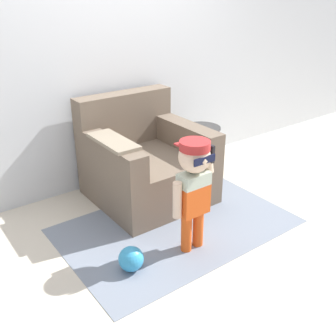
% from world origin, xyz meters
% --- Properties ---
extents(ground_plane, '(10.00, 10.00, 0.00)m').
position_xyz_m(ground_plane, '(0.00, 0.00, 0.00)').
color(ground_plane, beige).
extents(wall_back, '(10.00, 0.05, 2.60)m').
position_xyz_m(wall_back, '(0.00, 0.85, 1.30)').
color(wall_back, silver).
rests_on(wall_back, ground_plane).
extents(armchair, '(1.00, 1.00, 0.94)m').
position_xyz_m(armchair, '(-0.02, 0.32, 0.34)').
color(armchair, '#6B5B4C').
rests_on(armchair, ground_plane).
extents(person_child, '(0.36, 0.27, 0.88)m').
position_xyz_m(person_child, '(-0.21, -0.60, 0.59)').
color(person_child, '#E05119').
rests_on(person_child, ground_plane).
extents(side_table, '(0.39, 0.39, 0.51)m').
position_xyz_m(side_table, '(0.76, 0.42, 0.31)').
color(side_table, '#333333').
rests_on(side_table, ground_plane).
extents(rug, '(1.91, 1.24, 0.01)m').
position_xyz_m(rug, '(-0.11, -0.29, 0.00)').
color(rug, gray).
rests_on(rug, ground_plane).
extents(toy_ball, '(0.18, 0.18, 0.18)m').
position_xyz_m(toy_ball, '(-0.72, -0.55, 0.09)').
color(toy_ball, '#3399D1').
rests_on(toy_ball, ground_plane).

